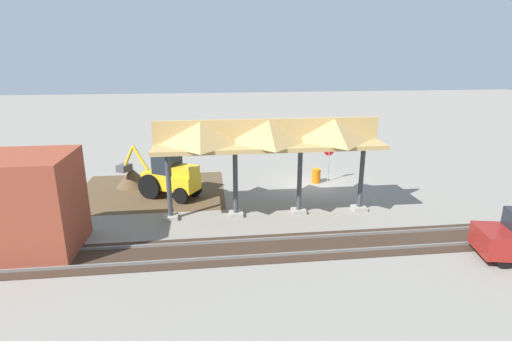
{
  "coord_description": "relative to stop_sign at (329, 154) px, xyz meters",
  "views": [
    {
      "loc": [
        6.43,
        22.99,
        7.95
      ],
      "look_at": [
        3.82,
        1.77,
        1.6
      ],
      "focal_mm": 28.0,
      "sensor_mm": 36.0,
      "label": 1
    }
  ],
  "objects": [
    {
      "name": "stop_sign",
      "position": [
        0.0,
        0.0,
        0.0
      ],
      "size": [
        0.74,
        0.22,
        2.46
      ],
      "color": "gray",
      "rests_on": "ground"
    },
    {
      "name": "brick_utility_building",
      "position": [
        14.75,
        7.58,
        0.27
      ],
      "size": [
        3.49,
        3.42,
        4.09
      ],
      "primitive_type": "cube",
      "color": "brown",
      "rests_on": "ground"
    },
    {
      "name": "backhoe",
      "position": [
        9.83,
        1.62,
        -0.51
      ],
      "size": [
        5.05,
        3.67,
        2.82
      ],
      "color": "yellow",
      "rests_on": "ground"
    },
    {
      "name": "ground_plane",
      "position": [
        1.11,
        0.62,
        -1.77
      ],
      "size": [
        120.0,
        120.0,
        0.0
      ],
      "primitive_type": "plane",
      "color": "gray"
    },
    {
      "name": "rail_tracks",
      "position": [
        1.11,
        8.61,
        -1.74
      ],
      "size": [
        60.0,
        2.58,
        0.15
      ],
      "color": "slate",
      "rests_on": "ground"
    },
    {
      "name": "traffic_barrel",
      "position": [
        0.83,
        0.18,
        -1.32
      ],
      "size": [
        0.56,
        0.56,
        0.9
      ],
      "primitive_type": "cylinder",
      "color": "orange",
      "rests_on": "ground"
    },
    {
      "name": "dirt_work_zone",
      "position": [
        10.98,
        0.57,
        -1.77
      ],
      "size": [
        8.55,
        7.0,
        0.01
      ],
      "primitive_type": "cube",
      "color": "brown",
      "rests_on": "ground"
    },
    {
      "name": "platform_canopy",
      "position": [
        4.65,
        4.91,
        2.38
      ],
      "size": [
        10.91,
        3.2,
        4.9
      ],
      "color": "#9E998E",
      "rests_on": "ground"
    },
    {
      "name": "dirt_mound",
      "position": [
        12.25,
        -0.54,
        -1.77
      ],
      "size": [
        4.0,
        4.0,
        2.33
      ],
      "primitive_type": "cone",
      "color": "brown",
      "rests_on": "ground"
    }
  ]
}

